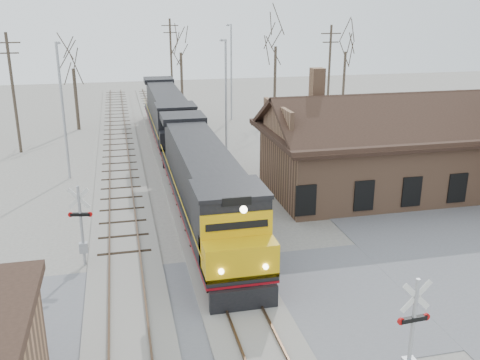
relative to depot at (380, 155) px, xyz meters
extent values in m
plane|color=#9D988E|center=(-11.99, -12.00, -2.41)|extent=(140.00, 140.00, 0.00)
cube|color=slate|center=(-11.99, -12.00, -2.39)|extent=(60.00, 9.00, 0.03)
cube|color=#9D988E|center=(-11.99, 3.00, -2.35)|extent=(3.40, 90.00, 0.12)
cube|color=#473323|center=(-12.71, 3.00, -2.24)|extent=(0.08, 90.00, 0.14)
cube|color=#473323|center=(-11.27, 3.00, -2.24)|extent=(0.08, 90.00, 0.14)
cube|color=#9D988E|center=(-16.49, 3.00, -2.35)|extent=(3.40, 90.00, 0.12)
cube|color=#473323|center=(-17.21, 3.00, -2.24)|extent=(0.08, 90.00, 0.14)
cube|color=#473323|center=(-15.77, 3.00, -2.24)|extent=(0.08, 90.00, 0.14)
cube|color=#8F654A|center=(0.01, 0.00, -0.41)|extent=(14.00, 8.00, 4.00)
cube|color=black|center=(0.01, 0.00, 1.69)|extent=(15.20, 9.20, 0.30)
cube|color=black|center=(0.01, -2.30, 2.69)|extent=(15.00, 4.71, 2.66)
cube|color=black|center=(0.01, 2.30, 2.69)|extent=(15.00, 4.71, 2.66)
cube|color=#8F654A|center=(-3.99, 1.50, 4.39)|extent=(0.80, 0.80, 2.20)
cube|color=black|center=(-11.99, -8.75, -1.86)|extent=(2.47, 3.95, 0.99)
cube|color=black|center=(-11.99, 4.07, -1.86)|extent=(2.47, 3.95, 0.99)
cube|color=black|center=(-11.99, -2.34, -1.08)|extent=(2.96, 19.73, 0.35)
cube|color=maroon|center=(-11.99, -2.34, -1.29)|extent=(2.98, 19.73, 0.12)
cube|color=black|center=(-11.99, -1.11, 0.45)|extent=(2.56, 14.30, 2.76)
cube|color=black|center=(-11.99, -9.64, 0.45)|extent=(2.96, 2.76, 2.76)
cube|color=#E0AB0B|center=(-11.99, -11.32, -0.38)|extent=(2.96, 1.78, 1.38)
cube|color=black|center=(-11.99, -12.31, -1.86)|extent=(2.76, 0.25, 0.99)
cylinder|color=#FFF2CC|center=(-11.99, -12.23, 1.93)|extent=(0.28, 0.10, 0.28)
cube|color=black|center=(-11.99, 11.47, -1.86)|extent=(2.47, 3.95, 0.99)
cube|color=black|center=(-11.99, 24.30, -1.86)|extent=(2.47, 3.95, 0.99)
cube|color=black|center=(-11.99, 17.88, -1.08)|extent=(2.96, 19.73, 0.35)
cube|color=maroon|center=(-11.99, 17.88, -1.29)|extent=(2.98, 19.73, 0.12)
cube|color=black|center=(-11.99, 19.12, 0.45)|extent=(2.56, 14.30, 2.76)
cube|color=black|center=(-11.99, 10.59, 0.45)|extent=(2.96, 2.76, 2.76)
cube|color=black|center=(-11.99, 8.91, -0.38)|extent=(2.96, 1.78, 1.38)
cube|color=black|center=(-11.99, 7.92, -1.86)|extent=(2.76, 0.25, 0.99)
cylinder|color=#A5A8AD|center=(-7.99, -17.80, -0.45)|extent=(0.14, 0.14, 3.90)
cube|color=silver|center=(-7.99, -17.80, 0.91)|extent=(1.02, 0.10, 1.02)
cube|color=silver|center=(-7.99, -17.80, 0.91)|extent=(1.02, 0.10, 1.02)
cube|color=black|center=(-7.99, -17.80, 0.13)|extent=(0.89, 0.21, 0.15)
cylinder|color=#B20C0C|center=(-8.43, -17.83, 0.13)|extent=(0.24, 0.09, 0.23)
cylinder|color=#B20C0C|center=(-7.55, -17.77, 0.13)|extent=(0.24, 0.09, 0.23)
cylinder|color=#A5A8AD|center=(-18.32, -6.65, -0.45)|extent=(0.14, 0.14, 3.90)
cube|color=silver|center=(-18.32, -6.65, 0.91)|extent=(1.01, 0.23, 1.02)
cube|color=silver|center=(-18.32, -6.65, 0.91)|extent=(1.01, 0.23, 1.02)
cube|color=black|center=(-18.32, -6.65, 0.13)|extent=(0.89, 0.31, 0.15)
cylinder|color=#B20C0C|center=(-17.89, -6.73, 0.13)|extent=(0.25, 0.12, 0.23)
cylinder|color=#B20C0C|center=(-18.76, -6.56, 0.13)|extent=(0.25, 0.12, 0.23)
cube|color=#A5A8AD|center=(-18.32, -6.65, -1.53)|extent=(0.39, 0.29, 0.49)
cylinder|color=#A5A8AD|center=(-19.96, 7.31, 2.28)|extent=(0.18, 0.18, 9.37)
cylinder|color=#A5A8AD|center=(-19.96, 8.21, 6.87)|extent=(0.12, 1.80, 0.12)
cube|color=#A5A8AD|center=(-19.96, 9.01, 6.77)|extent=(0.25, 0.50, 0.12)
cylinder|color=#A5A8AD|center=(-7.61, 12.51, 2.13)|extent=(0.18, 0.18, 9.07)
cylinder|color=#A5A8AD|center=(-7.61, 13.41, 6.56)|extent=(0.12, 1.80, 0.12)
cube|color=#A5A8AD|center=(-7.61, 14.21, 6.46)|extent=(0.25, 0.50, 0.12)
cylinder|color=#A5A8AD|center=(-4.53, 24.80, 2.51)|extent=(0.18, 0.18, 9.84)
cylinder|color=#A5A8AD|center=(-4.53, 25.70, 7.34)|extent=(0.12, 1.80, 0.12)
cube|color=#A5A8AD|center=(-4.53, 26.50, 7.24)|extent=(0.25, 0.50, 0.12)
cylinder|color=#382D23|center=(-24.42, 15.58, 2.42)|extent=(0.24, 0.24, 9.65)
cube|color=#382D23|center=(-24.42, 15.58, 6.45)|extent=(2.00, 0.10, 0.10)
cube|color=#382D23|center=(-24.42, 15.58, 5.65)|extent=(1.60, 0.10, 0.10)
cylinder|color=#382D23|center=(-9.71, 34.98, 2.69)|extent=(0.24, 0.24, 10.19)
cube|color=#382D23|center=(-9.71, 34.98, 6.98)|extent=(2.00, 0.10, 0.10)
cube|color=#382D23|center=(-9.71, 34.98, 6.18)|extent=(1.60, 0.10, 0.10)
cylinder|color=#382D23|center=(3.87, 18.77, 2.54)|extent=(0.24, 0.24, 9.89)
cube|color=#382D23|center=(3.87, 18.77, 6.69)|extent=(2.00, 0.10, 0.10)
cube|color=#382D23|center=(3.87, 18.77, 5.89)|extent=(1.60, 0.10, 0.10)
cylinder|color=#382D23|center=(-20.20, 23.44, 0.55)|extent=(0.32, 0.32, 5.91)
cylinder|color=#382D23|center=(-8.59, 34.42, 0.75)|extent=(0.32, 0.32, 6.31)
cylinder|color=#382D23|center=(0.90, 27.04, 1.29)|extent=(0.32, 0.32, 7.38)
cylinder|color=#382D23|center=(9.75, 28.45, 0.87)|extent=(0.32, 0.32, 6.55)
camera|label=1|loc=(-16.30, -30.36, 9.19)|focal=40.00mm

